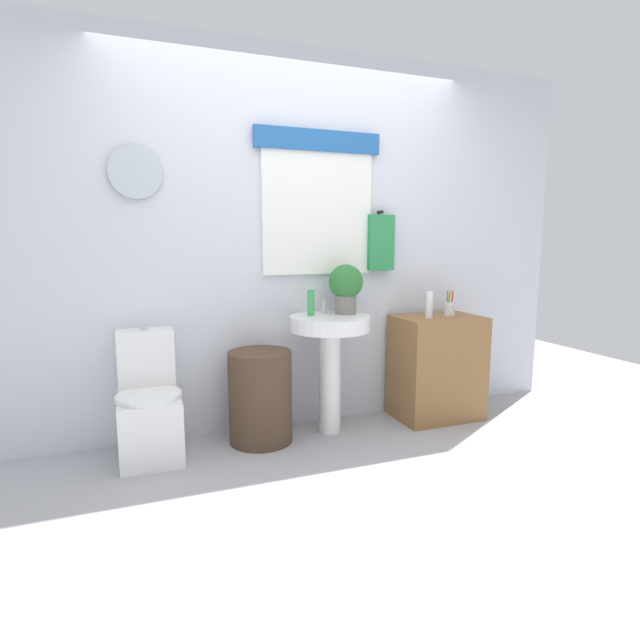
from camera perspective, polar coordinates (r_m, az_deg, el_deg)
name	(u,v)px	position (r m, az deg, el deg)	size (l,w,h in m)	color
ground_plane	(359,491)	(2.84, 4.42, -18.74)	(8.00, 8.00, 0.00)	#A3A3A8
back_wall	(292,242)	(3.59, -3.14, 8.77)	(4.40, 0.18, 2.60)	silver
toilet	(149,409)	(3.32, -18.76, -9.47)	(0.38, 0.51, 0.79)	white
laundry_hamper	(260,397)	(3.37, -6.75, -8.62)	(0.42, 0.42, 0.61)	#4C3828
pedestal_sink	(330,344)	(3.43, 1.14, -2.70)	(0.55, 0.55, 0.82)	white
faucet	(324,306)	(3.50, 0.43, 1.55)	(0.03, 0.03, 0.10)	silver
wooden_cabinet	(437,367)	(3.88, 13.05, -5.21)	(0.62, 0.44, 0.77)	olive
soap_bottle	(311,303)	(3.39, -1.04, 1.95)	(0.05, 0.05, 0.18)	green
potted_plant	(346,286)	(3.49, 2.94, 3.91)	(0.24, 0.24, 0.34)	slate
lotion_bottle	(429,305)	(3.70, 12.26, 1.70)	(0.05, 0.05, 0.19)	white
toothbrush_cup	(450,308)	(3.88, 14.45, 1.32)	(0.08, 0.08, 0.19)	silver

